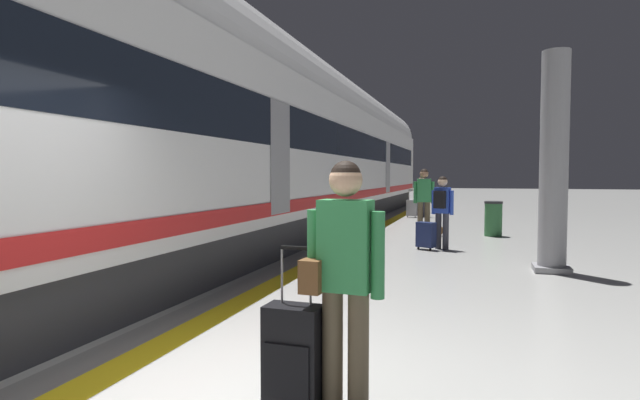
{
  "coord_description": "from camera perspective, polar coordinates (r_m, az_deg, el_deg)",
  "views": [
    {
      "loc": [
        1.87,
        -3.01,
        1.59
      ],
      "look_at": [
        -0.67,
        5.12,
        1.17
      ],
      "focal_mm": 28.01,
      "sensor_mm": 36.0,
      "label": 1
    }
  ],
  "objects": [
    {
      "name": "passenger_far",
      "position": [
        19.37,
        11.5,
        0.84
      ],
      "size": [
        0.49,
        0.31,
        1.56
      ],
      "color": "#383842",
      "rests_on": "ground"
    },
    {
      "name": "suitcase_far",
      "position": [
        19.13,
        10.44,
        -0.89
      ],
      "size": [
        0.4,
        0.26,
        1.04
      ],
      "color": "#9E9EA3",
      "rests_on": "ground"
    },
    {
      "name": "duffel_bag_mid",
      "position": [
        13.4,
        13.02,
        -3.38
      ],
      "size": [
        0.44,
        0.26,
        0.36
      ],
      "color": "brown",
      "rests_on": "ground"
    },
    {
      "name": "suitcase_near",
      "position": [
        10.88,
        12.02,
        -3.9
      ],
      "size": [
        0.44,
        0.36,
        0.59
      ],
      "color": "#19234C",
      "rests_on": "ground"
    },
    {
      "name": "tactile_edge_band",
      "position": [
        13.46,
        4.02,
        -3.92
      ],
      "size": [
        0.53,
        80.0,
        0.01
      ],
      "primitive_type": "cube",
      "color": "slate",
      "rests_on": "ground"
    },
    {
      "name": "waste_bin",
      "position": [
        13.77,
        19.19,
        -2.02
      ],
      "size": [
        0.46,
        0.46,
        0.91
      ],
      "color": "#2D6638",
      "rests_on": "ground"
    },
    {
      "name": "traveller_foreground",
      "position": [
        3.29,
        2.65,
        -7.92
      ],
      "size": [
        0.54,
        0.29,
        1.68
      ],
      "color": "brown",
      "rests_on": "ground"
    },
    {
      "name": "rolling_suitcase_foreground",
      "position": [
        3.51,
        -3.1,
        -17.17
      ],
      "size": [
        0.39,
        0.25,
        1.11
      ],
      "color": "black",
      "rests_on": "ground"
    },
    {
      "name": "high_speed_train",
      "position": [
        14.3,
        -2.37,
        6.52
      ],
      "size": [
        2.94,
        33.25,
        4.97
      ],
      "color": "#38383D",
      "rests_on": "ground"
    },
    {
      "name": "passenger_near",
      "position": [
        10.97,
        13.76,
        -0.68
      ],
      "size": [
        0.47,
        0.37,
        1.57
      ],
      "color": "#383842",
      "rests_on": "ground"
    },
    {
      "name": "platform_pillar",
      "position": [
        9.0,
        25.15,
        3.45
      ],
      "size": [
        0.56,
        0.56,
        3.6
      ],
      "color": "gray",
      "rests_on": "ground"
    },
    {
      "name": "passenger_mid",
      "position": [
        13.59,
        11.79,
        0.4
      ],
      "size": [
        0.54,
        0.26,
        1.76
      ],
      "color": "brown",
      "rests_on": "ground"
    },
    {
      "name": "safety_line_strip",
      "position": [
        13.4,
        5.22,
        -3.96
      ],
      "size": [
        0.36,
        80.0,
        0.01
      ],
      "primitive_type": "cube",
      "color": "yellow",
      "rests_on": "ground"
    }
  ]
}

